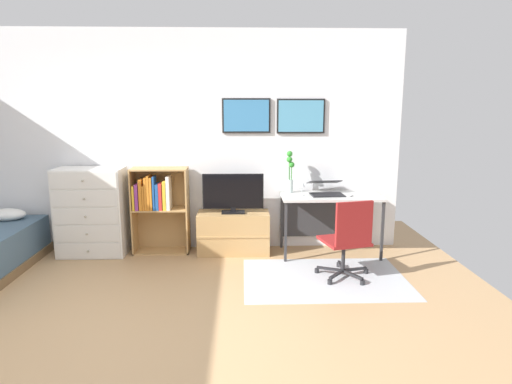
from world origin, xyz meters
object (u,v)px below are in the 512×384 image
at_px(tv_stand, 234,233).
at_px(desk, 329,205).
at_px(dresser, 92,212).
at_px(laptop, 326,189).
at_px(office_chair, 348,238).
at_px(television, 233,194).
at_px(bookshelf, 157,202).
at_px(computer_mouse, 350,195).
at_px(wine_glass, 302,185).
at_px(bamboo_vase, 290,174).

relative_size(tv_stand, desk, 0.74).
height_order(dresser, laptop, dresser).
relative_size(tv_stand, office_chair, 1.02).
bearing_deg(tv_stand, television, -90.00).
bearing_deg(bookshelf, tv_stand, -2.89).
height_order(television, computer_mouse, television).
height_order(tv_stand, computer_mouse, computer_mouse).
relative_size(desk, computer_mouse, 11.43).
bearing_deg(desk, dresser, 179.99).
bearing_deg(desk, laptop, -158.53).
bearing_deg(dresser, tv_stand, 0.50).
bearing_deg(computer_mouse, wine_glass, 175.61).
distance_m(desk, wine_glass, 0.46).
height_order(television, office_chair, television).
bearing_deg(wine_glass, laptop, 18.09).
distance_m(television, computer_mouse, 1.39).
bearing_deg(bookshelf, laptop, -2.30).
bearing_deg(dresser, computer_mouse, -3.01).
bearing_deg(bamboo_vase, wine_glass, -58.03).
xyz_separation_m(laptop, bamboo_vase, (-0.43, 0.10, 0.16)).
bearing_deg(tv_stand, bamboo_vase, 5.48).
xyz_separation_m(dresser, tv_stand, (1.71, 0.01, -0.28)).
xyz_separation_m(desk, office_chair, (0.03, -0.90, -0.15)).
distance_m(television, office_chair, 1.52).
relative_size(dresser, computer_mouse, 10.24).
xyz_separation_m(tv_stand, computer_mouse, (1.38, -0.18, 0.50)).
relative_size(bookshelf, desk, 0.89).
xyz_separation_m(bookshelf, tv_stand, (0.93, -0.05, -0.38)).
height_order(tv_stand, bamboo_vase, bamboo_vase).
bearing_deg(desk, computer_mouse, -37.64).
bearing_deg(television, dresser, 179.76).
height_order(computer_mouse, wine_glass, wine_glass).
bearing_deg(dresser, wine_glass, -2.70).
bearing_deg(laptop, bookshelf, 174.22).
height_order(tv_stand, television, television).
xyz_separation_m(desk, laptop, (-0.05, -0.02, 0.20)).
bearing_deg(bamboo_vase, desk, -9.70).
height_order(office_chair, bamboo_vase, bamboo_vase).
bearing_deg(desk, television, -179.66).
bearing_deg(computer_mouse, office_chair, -104.03).
xyz_separation_m(dresser, wine_glass, (2.53, -0.12, 0.34)).
bearing_deg(television, office_chair, -36.71).
bearing_deg(computer_mouse, bamboo_vase, 160.50).
height_order(laptop, bamboo_vase, bamboo_vase).
bearing_deg(computer_mouse, television, 173.60).
distance_m(tv_stand, bamboo_vase, 1.00).
height_order(bookshelf, desk, bookshelf).
distance_m(dresser, wine_glass, 2.55).
xyz_separation_m(computer_mouse, bamboo_vase, (-0.69, 0.24, 0.21)).
bearing_deg(television, desk, 0.34).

